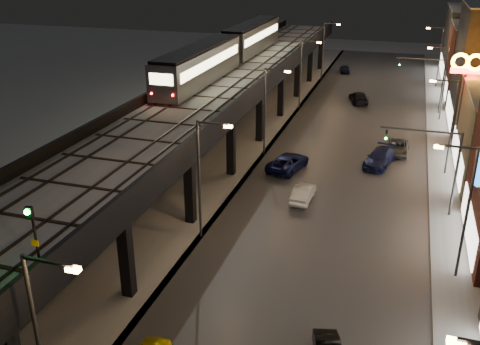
% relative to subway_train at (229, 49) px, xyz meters
% --- Properties ---
extents(road_surface, '(17.00, 120.00, 0.06)m').
position_rel_subway_train_xyz_m(road_surface, '(16.00, -8.12, -8.45)').
color(road_surface, '#46474D').
rests_on(road_surface, ground).
extents(sidewalk_right, '(4.00, 120.00, 0.14)m').
position_rel_subway_train_xyz_m(sidewalk_right, '(26.00, -8.12, -8.41)').
color(sidewalk_right, '#9FA1A8').
rests_on(sidewalk_right, ground).
extents(under_viaduct_pavement, '(11.00, 120.00, 0.06)m').
position_rel_subway_train_xyz_m(under_viaduct_pavement, '(2.50, -8.12, -8.45)').
color(under_viaduct_pavement, '#9FA1A8').
rests_on(under_viaduct_pavement, ground).
extents(elevated_viaduct, '(9.00, 100.00, 6.30)m').
position_rel_subway_train_xyz_m(elevated_viaduct, '(2.50, -11.27, -2.87)').
color(elevated_viaduct, black).
rests_on(elevated_viaduct, ground).
extents(viaduct_trackbed, '(8.40, 100.00, 0.32)m').
position_rel_subway_train_xyz_m(viaduct_trackbed, '(2.49, -11.15, -2.10)').
color(viaduct_trackbed, '#B2B7C1').
rests_on(viaduct_trackbed, elevated_viaduct).
extents(viaduct_parapet_streetside, '(0.30, 100.00, 1.10)m').
position_rel_subway_train_xyz_m(viaduct_parapet_streetside, '(6.85, -11.12, -1.63)').
color(viaduct_parapet_streetside, black).
rests_on(viaduct_parapet_streetside, elevated_viaduct).
extents(viaduct_parapet_far, '(0.30, 100.00, 1.10)m').
position_rel_subway_train_xyz_m(viaduct_parapet_far, '(-1.85, -11.12, -1.63)').
color(viaduct_parapet_far, black).
rests_on(viaduct_parapet_far, elevated_viaduct).
extents(streetlight_left_0, '(2.57, 0.28, 9.00)m').
position_rel_subway_train_xyz_m(streetlight_left_0, '(8.07, -48.12, -3.25)').
color(streetlight_left_0, '#38383A').
rests_on(streetlight_left_0, ground).
extents(streetlight_left_1, '(2.57, 0.28, 9.00)m').
position_rel_subway_train_xyz_m(streetlight_left_1, '(8.07, -30.12, -3.25)').
color(streetlight_left_1, '#38383A').
rests_on(streetlight_left_1, ground).
extents(streetlight_right_1, '(2.56, 0.28, 9.00)m').
position_rel_subway_train_xyz_m(streetlight_right_1, '(25.23, -30.12, -3.25)').
color(streetlight_right_1, '#38383A').
rests_on(streetlight_right_1, ground).
extents(streetlight_left_2, '(2.57, 0.28, 9.00)m').
position_rel_subway_train_xyz_m(streetlight_left_2, '(8.07, -12.12, -3.25)').
color(streetlight_left_2, '#38383A').
rests_on(streetlight_left_2, ground).
extents(streetlight_right_2, '(2.56, 0.28, 9.00)m').
position_rel_subway_train_xyz_m(streetlight_right_2, '(25.23, -12.12, -3.25)').
color(streetlight_right_2, '#38383A').
rests_on(streetlight_right_2, ground).
extents(streetlight_left_3, '(2.57, 0.28, 9.00)m').
position_rel_subway_train_xyz_m(streetlight_left_3, '(8.07, 5.88, -3.25)').
color(streetlight_left_3, '#38383A').
rests_on(streetlight_left_3, ground).
extents(streetlight_right_3, '(2.56, 0.28, 9.00)m').
position_rel_subway_train_xyz_m(streetlight_right_3, '(25.23, 5.88, -3.25)').
color(streetlight_right_3, '#38383A').
rests_on(streetlight_right_3, ground).
extents(streetlight_left_4, '(2.57, 0.28, 9.00)m').
position_rel_subway_train_xyz_m(streetlight_left_4, '(8.07, 23.88, -3.25)').
color(streetlight_left_4, '#38383A').
rests_on(streetlight_left_4, ground).
extents(streetlight_right_4, '(2.56, 0.28, 9.00)m').
position_rel_subway_train_xyz_m(streetlight_right_4, '(25.23, 23.88, -3.25)').
color(streetlight_right_4, '#38383A').
rests_on(streetlight_right_4, ground).
extents(traffic_light_rig_a, '(6.10, 0.34, 7.00)m').
position_rel_subway_train_xyz_m(traffic_light_rig_a, '(24.34, -21.12, -3.99)').
color(traffic_light_rig_a, '#38383A').
rests_on(traffic_light_rig_a, ground).
extents(traffic_light_rig_b, '(6.10, 0.34, 7.00)m').
position_rel_subway_train_xyz_m(traffic_light_rig_b, '(24.34, 8.88, -3.99)').
color(traffic_light_rig_b, '#38383A').
rests_on(traffic_light_rig_b, ground).
extents(subway_train, '(3.14, 38.59, 3.76)m').
position_rel_subway_train_xyz_m(subway_train, '(0.00, 0.00, 0.00)').
color(subway_train, gray).
rests_on(subway_train, viaduct_trackbed).
extents(rail_signal, '(0.36, 0.43, 3.08)m').
position_rel_subway_train_xyz_m(rail_signal, '(6.40, -45.73, 0.32)').
color(rail_signal, black).
rests_on(rail_signal, viaduct_trackbed).
extents(car_near_white, '(1.56, 4.14, 1.35)m').
position_rel_subway_train_xyz_m(car_near_white, '(13.81, -21.85, -7.81)').
color(car_near_white, white).
rests_on(car_near_white, ground).
extents(car_mid_silver, '(3.71, 5.90, 1.52)m').
position_rel_subway_train_xyz_m(car_mid_silver, '(11.08, -15.50, -7.73)').
color(car_mid_silver, '#0E1347').
rests_on(car_mid_silver, ground).
extents(car_mid_dark, '(3.38, 5.47, 1.48)m').
position_rel_subway_train_xyz_m(car_mid_dark, '(15.08, 11.02, -7.75)').
color(car_mid_dark, black).
rests_on(car_mid_dark, ground).
extents(car_far_white, '(2.23, 4.01, 1.29)m').
position_rel_subway_train_xyz_m(car_far_white, '(10.82, 30.14, -7.84)').
color(car_far_white, black).
rests_on(car_far_white, ground).
extents(car_onc_dark, '(2.33, 4.76, 1.30)m').
position_rel_subway_train_xyz_m(car_onc_dark, '(20.99, -7.82, -7.83)').
color(car_onc_dark, '#46484B').
rests_on(car_onc_dark, ground).
extents(car_onc_white, '(3.18, 5.65, 1.55)m').
position_rel_subway_train_xyz_m(car_onc_white, '(19.39, -11.80, -7.71)').
color(car_onc_white, '#171C4C').
rests_on(car_onc_white, ground).
extents(sign_mcdonalds, '(3.10, 0.45, 10.45)m').
position_rel_subway_train_xyz_m(sign_mcdonalds, '(26.50, -6.44, 0.08)').
color(sign_mcdonalds, '#38383A').
rests_on(sign_mcdonalds, ground).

